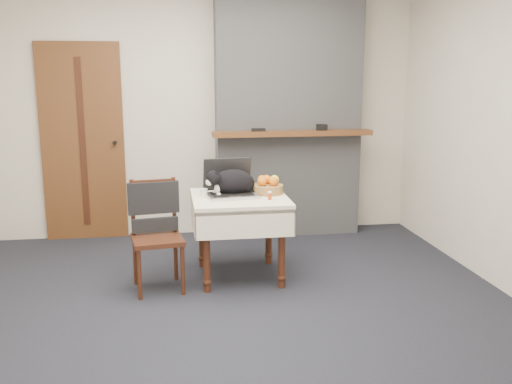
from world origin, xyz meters
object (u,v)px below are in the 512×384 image
cream_jar (204,193)px  pill_bottle (270,195)px  door (83,143)px  side_table (240,210)px  laptop (230,186)px  chair (155,219)px  fruit_basket (268,186)px  cat (234,182)px

cream_jar → pill_bottle: 0.55m
door → side_table: (1.43, -1.40, -0.41)m
door → laptop: size_ratio=4.48×
laptop → cream_jar: laptop is taller
side_table → chair: (-0.69, -0.10, -0.03)m
pill_bottle → chair: 0.93m
side_table → chair: 0.70m
chair → side_table: bearing=-0.1°
laptop → cream_jar: bearing=180.0°
pill_bottle → door: bearing=136.6°
cream_jar → fruit_basket: bearing=5.4°
side_table → laptop: 0.21m
side_table → cat: size_ratio=1.49×
laptop → cream_jar: size_ratio=6.58×
cat → cream_jar: bearing=169.1°
laptop → cat: (0.03, 0.00, 0.03)m
door → cream_jar: 1.80m
laptop → chair: 0.67m
laptop → cat: bearing=-4.4°
side_table → door: bearing=135.6°
side_table → chair: chair is taller
cream_jar → chair: chair is taller
chair → cream_jar: bearing=9.3°
cream_jar → fruit_basket: size_ratio=0.26×
cat → laptop: bearing=165.2°
cat → cream_jar: cat is taller
cream_jar → pill_bottle: bearing=-20.0°
door → cream_jar: bearing=-50.4°
chair → fruit_basket: bearing=2.4°
door → laptop: 1.92m
side_table → laptop: size_ratio=1.75×
laptop → cream_jar: (-0.22, -0.03, -0.04)m
fruit_basket → side_table: bearing=-162.6°
side_table → cream_jar: cream_jar is taller
side_table → cream_jar: size_ratio=11.51×
cat → fruit_basket: size_ratio=2.00×
cat → cream_jar: 0.26m
side_table → pill_bottle: size_ratio=11.56×
laptop → pill_bottle: (0.30, -0.22, -0.04)m
side_table → cream_jar: 0.33m
cream_jar → side_table: bearing=-5.3°
side_table → chair: bearing=-171.7°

